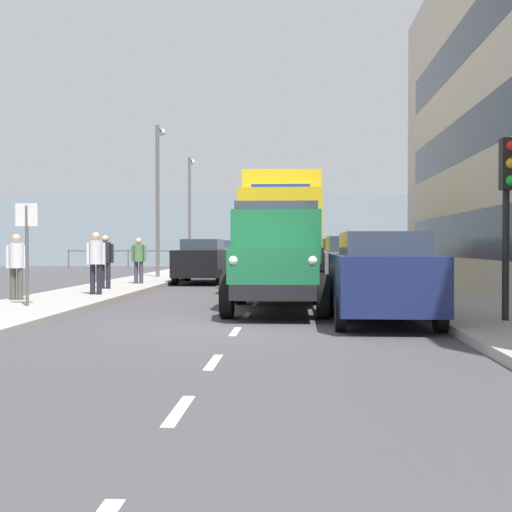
# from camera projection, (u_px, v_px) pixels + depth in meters

# --- Properties ---
(ground_plane) EXTENTS (80.00, 80.00, 0.00)m
(ground_plane) POSITION_uv_depth(u_px,v_px,m) (266.00, 289.00, 22.02)
(ground_plane) COLOR #423F44
(sidewalk_left) EXTENTS (2.58, 41.65, 0.15)m
(sidewalk_left) POSITION_uv_depth(u_px,v_px,m) (412.00, 288.00, 21.71)
(sidewalk_left) COLOR #9E9993
(sidewalk_left) RESTS_ON ground_plane
(sidewalk_right) EXTENTS (2.58, 41.65, 0.15)m
(sidewalk_right) POSITION_uv_depth(u_px,v_px,m) (123.00, 286.00, 22.32)
(sidewalk_right) COLOR #9E9993
(sidewalk_right) RESTS_ON ground_plane
(road_centreline_markings) EXTENTS (0.12, 36.95, 0.01)m
(road_centreline_markings) POSITION_uv_depth(u_px,v_px,m) (264.00, 291.00, 20.86)
(road_centreline_markings) COLOR silver
(road_centreline_markings) RESTS_ON ground_plane
(sea_horizon) EXTENTS (80.00, 0.80, 5.00)m
(sea_horizon) POSITION_uv_depth(u_px,v_px,m) (282.00, 231.00, 45.75)
(sea_horizon) COLOR #84939E
(sea_horizon) RESTS_ON ground_plane
(seawall_railing) EXTENTS (28.08, 0.08, 1.20)m
(seawall_railing) POSITION_uv_depth(u_px,v_px,m) (280.00, 254.00, 42.19)
(seawall_railing) COLOR #4C5156
(seawall_railing) RESTS_ON ground_plane
(truck_vintage_green) EXTENTS (2.17, 5.64, 2.43)m
(truck_vintage_green) POSITION_uv_depth(u_px,v_px,m) (277.00, 259.00, 14.43)
(truck_vintage_green) COLOR black
(truck_vintage_green) RESTS_ON ground_plane
(lorry_cargo_yellow) EXTENTS (2.58, 8.20, 3.87)m
(lorry_cargo_yellow) POSITION_uv_depth(u_px,v_px,m) (283.00, 228.00, 22.30)
(lorry_cargo_yellow) COLOR gold
(lorry_cargo_yellow) RESTS_ON ground_plane
(car_navy_kerbside_near) EXTENTS (1.87, 4.05, 1.72)m
(car_navy_kerbside_near) POSITION_uv_depth(u_px,v_px,m) (381.00, 276.00, 12.33)
(car_navy_kerbside_near) COLOR navy
(car_navy_kerbside_near) RESTS_ON ground_plane
(car_grey_kerbside_1) EXTENTS (1.90, 4.21, 1.72)m
(car_grey_kerbside_1) POSITION_uv_depth(u_px,v_px,m) (354.00, 266.00, 18.02)
(car_grey_kerbside_1) COLOR slate
(car_grey_kerbside_1) RESTS_ON ground_plane
(car_teal_kerbside_2) EXTENTS (1.83, 3.92, 1.72)m
(car_teal_kerbside_2) POSITION_uv_depth(u_px,v_px,m) (340.00, 261.00, 24.19)
(car_teal_kerbside_2) COLOR #1E6670
(car_teal_kerbside_2) RESTS_ON ground_plane
(car_maroon_kerbside_3) EXTENTS (1.76, 4.44, 1.72)m
(car_maroon_kerbside_3) POSITION_uv_depth(u_px,v_px,m) (331.00, 258.00, 29.98)
(car_maroon_kerbside_3) COLOR maroon
(car_maroon_kerbside_3) RESTS_ON ground_plane
(car_black_oppositeside_0) EXTENTS (1.82, 4.54, 1.72)m
(car_black_oppositeside_0) POSITION_uv_depth(u_px,v_px,m) (203.00, 260.00, 25.62)
(car_black_oppositeside_0) COLOR black
(car_black_oppositeside_0) RESTS_ON ground_plane
(car_white_oppositeside_1) EXTENTS (1.97, 4.48, 1.72)m
(car_white_oppositeside_1) POSITION_uv_depth(u_px,v_px,m) (221.00, 257.00, 31.85)
(car_white_oppositeside_1) COLOR white
(car_white_oppositeside_1) RESTS_ON ground_plane
(car_red_oppositeside_2) EXTENTS (1.92, 4.32, 1.72)m
(car_red_oppositeside_2) POSITION_uv_depth(u_px,v_px,m) (233.00, 255.00, 38.15)
(car_red_oppositeside_2) COLOR #B21E1E
(car_red_oppositeside_2) RESTS_ON ground_plane
(pedestrian_couple_a) EXTENTS (0.53, 0.34, 1.60)m
(pedestrian_couple_a) POSITION_uv_depth(u_px,v_px,m) (16.00, 261.00, 15.86)
(pedestrian_couple_a) COLOR #4C473D
(pedestrian_couple_a) RESTS_ON sidewalk_right
(pedestrian_couple_b) EXTENTS (0.53, 0.34, 1.69)m
(pedestrian_couple_b) POSITION_uv_depth(u_px,v_px,m) (96.00, 258.00, 17.64)
(pedestrian_couple_b) COLOR black
(pedestrian_couple_b) RESTS_ON sidewalk_right
(pedestrian_strolling) EXTENTS (0.53, 0.34, 1.64)m
(pedestrian_strolling) POSITION_uv_depth(u_px,v_px,m) (105.00, 257.00, 20.03)
(pedestrian_strolling) COLOR black
(pedestrian_strolling) RESTS_ON sidewalk_right
(pedestrian_with_bag) EXTENTS (0.53, 0.34, 1.58)m
(pedestrian_with_bag) POSITION_uv_depth(u_px,v_px,m) (139.00, 257.00, 22.74)
(pedestrian_with_bag) COLOR #383342
(pedestrian_with_bag) RESTS_ON sidewalk_right
(traffic_light_near) EXTENTS (0.28, 0.41, 3.20)m
(traffic_light_near) POSITION_uv_depth(u_px,v_px,m) (508.00, 189.00, 11.43)
(traffic_light_near) COLOR black
(traffic_light_near) RESTS_ON sidewalk_left
(lamp_post_promenade) EXTENTS (0.32, 1.14, 6.44)m
(lamp_post_promenade) POSITION_uv_depth(u_px,v_px,m) (158.00, 187.00, 27.87)
(lamp_post_promenade) COLOR #59595B
(lamp_post_promenade) RESTS_ON sidewalk_right
(lamp_post_far) EXTENTS (0.32, 1.14, 6.36)m
(lamp_post_far) POSITION_uv_depth(u_px,v_px,m) (190.00, 202.00, 37.46)
(lamp_post_far) COLOR #59595B
(lamp_post_far) RESTS_ON sidewalk_right
(street_sign) EXTENTS (0.50, 0.07, 2.25)m
(street_sign) POSITION_uv_depth(u_px,v_px,m) (27.00, 236.00, 14.28)
(street_sign) COLOR #4C4C4C
(street_sign) RESTS_ON sidewalk_right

